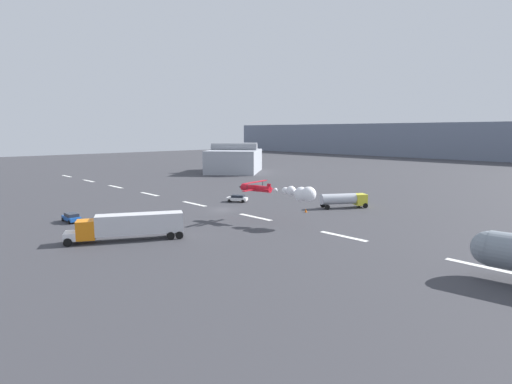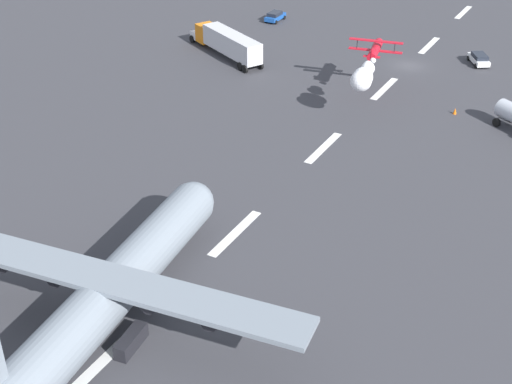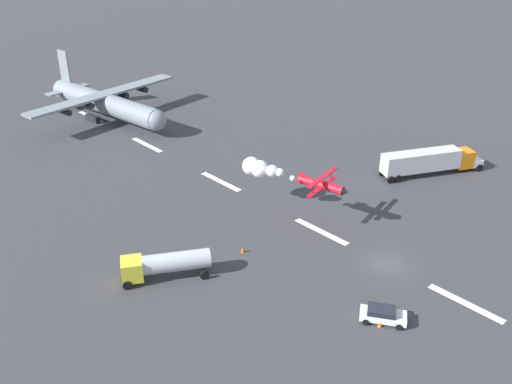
# 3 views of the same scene
# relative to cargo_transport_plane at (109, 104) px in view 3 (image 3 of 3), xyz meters

# --- Properties ---
(ground_plane) EXTENTS (440.00, 440.00, 0.00)m
(ground_plane) POSITION_rel_cargo_transport_plane_xyz_m (-61.45, 1.69, -3.25)
(ground_plane) COLOR #38383D
(ground_plane) RESTS_ON ground
(runway_stripe_4) EXTENTS (8.00, 0.90, 0.01)m
(runway_stripe_4) POSITION_rel_cargo_transport_plane_xyz_m (-70.87, 1.69, -3.24)
(runway_stripe_4) COLOR white
(runway_stripe_4) RESTS_ON ground
(runway_stripe_5) EXTENTS (8.00, 0.90, 0.01)m
(runway_stripe_5) POSITION_rel_cargo_transport_plane_xyz_m (-52.03, 1.69, -3.24)
(runway_stripe_5) COLOR white
(runway_stripe_5) RESTS_ON ground
(runway_stripe_6) EXTENTS (8.00, 0.90, 0.01)m
(runway_stripe_6) POSITION_rel_cargo_transport_plane_xyz_m (-33.20, 1.69, -3.24)
(runway_stripe_6) COLOR white
(runway_stripe_6) RESTS_ON ground
(runway_stripe_7) EXTENTS (8.00, 0.90, 0.01)m
(runway_stripe_7) POSITION_rel_cargo_transport_plane_xyz_m (-14.36, 1.69, -3.24)
(runway_stripe_7) COLOR white
(runway_stripe_7) RESTS_ON ground
(runway_stripe_8) EXTENTS (8.00, 0.90, 0.01)m
(runway_stripe_8) POSITION_rel_cargo_transport_plane_xyz_m (4.48, 1.69, -3.24)
(runway_stripe_8) COLOR white
(runway_stripe_8) RESTS_ON ground
(cargo_transport_plane) EXTENTS (29.63, 30.91, 10.97)m
(cargo_transport_plane) POSITION_rel_cargo_transport_plane_xyz_m (0.00, 0.00, 0.00)
(cargo_transport_plane) COLOR gray
(cargo_transport_plane) RESTS_ON ground
(stunt_biplane_red) EXTENTS (14.80, 6.68, 2.53)m
(stunt_biplane_red) POSITION_rel_cargo_transport_plane_xyz_m (-43.74, 1.99, 2.08)
(stunt_biplane_red) COLOR red
(semi_truck_orange) EXTENTS (9.85, 15.27, 3.70)m
(semi_truck_orange) POSITION_rel_cargo_transport_plane_xyz_m (-52.37, -22.05, -1.11)
(semi_truck_orange) COLOR silver
(semi_truck_orange) RESTS_ON ground
(fuel_tanker_truck) EXTENTS (6.99, 9.23, 2.90)m
(fuel_tanker_truck) POSITION_rel_cargo_transport_plane_xyz_m (-46.61, 20.83, -1.50)
(fuel_tanker_truck) COLOR yellow
(fuel_tanker_truck) RESTS_ON ground
(airport_staff_sedan) EXTENTS (4.65, 3.90, 1.52)m
(airport_staff_sedan) POSITION_rel_cargo_transport_plane_xyz_m (-66.62, 9.97, -2.44)
(airport_staff_sedan) COLOR white
(airport_staff_sedan) RESTS_ON ground
(traffic_cone_near) EXTENTS (0.44, 0.44, 0.75)m
(traffic_cone_near) POSITION_rel_cargo_transport_plane_xyz_m (-66.95, 10.77, -2.87)
(traffic_cone_near) COLOR orange
(traffic_cone_near) RESTS_ON ground
(traffic_cone_far) EXTENTS (0.44, 0.44, 0.75)m
(traffic_cone_far) POSITION_rel_cargo_transport_plane_xyz_m (-48.77, 11.68, -2.87)
(traffic_cone_far) COLOR orange
(traffic_cone_far) RESTS_ON ground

